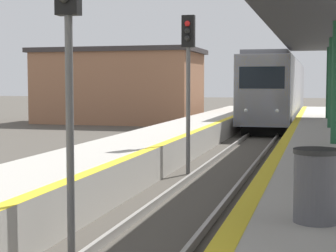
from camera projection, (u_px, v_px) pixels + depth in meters
train at (279, 90)px, 37.78m from camera, size 2.66×23.82×4.25m
signal_near at (68, 47)px, 8.42m from camera, size 0.36×0.31×4.54m
signal_mid at (188, 64)px, 15.93m from camera, size 0.36×0.31×4.54m
trash_bin at (316, 185)px, 6.91m from camera, size 0.57×0.57×0.92m
station_building at (120, 86)px, 37.35m from camera, size 10.80×6.21×4.88m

